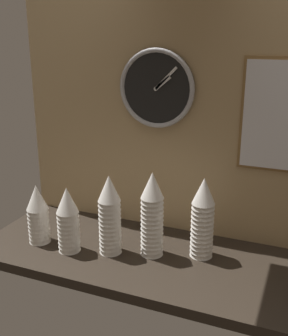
% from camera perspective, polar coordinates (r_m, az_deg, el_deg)
% --- Properties ---
extents(ground_plane, '(1.60, 0.56, 0.04)m').
position_cam_1_polar(ground_plane, '(1.68, 4.35, -12.74)').
color(ground_plane, black).
extents(wall_tiled_back, '(1.60, 0.03, 1.05)m').
position_cam_1_polar(wall_tiled_back, '(1.73, 7.57, 7.40)').
color(wall_tiled_back, tan).
rests_on(wall_tiled_back, ground_plane).
extents(cup_stack_center_right, '(0.09, 0.09, 0.32)m').
position_cam_1_polar(cup_stack_center_right, '(1.63, 7.95, -6.69)').
color(cup_stack_center_right, white).
rests_on(cup_stack_center_right, ground_plane).
extents(cup_stack_center, '(0.09, 0.09, 0.34)m').
position_cam_1_polar(cup_stack_center, '(1.63, 1.10, -6.29)').
color(cup_stack_center, white).
rests_on(cup_stack_center, ground_plane).
extents(cup_stack_left, '(0.09, 0.09, 0.27)m').
position_cam_1_polar(cup_stack_left, '(1.69, -10.25, -6.89)').
color(cup_stack_left, white).
rests_on(cup_stack_left, ground_plane).
extents(cup_stack_center_left, '(0.09, 0.09, 0.32)m').
position_cam_1_polar(cup_stack_center_left, '(1.65, -4.67, -6.33)').
color(cup_stack_center_left, white).
rests_on(cup_stack_center_left, ground_plane).
extents(cup_stack_far_left, '(0.09, 0.09, 0.25)m').
position_cam_1_polar(cup_stack_far_left, '(1.79, -14.17, -6.05)').
color(cup_stack_far_left, white).
rests_on(cup_stack_far_left, ground_plane).
extents(wall_clock, '(0.32, 0.03, 0.32)m').
position_cam_1_polar(wall_clock, '(1.74, 1.71, 10.71)').
color(wall_clock, black).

